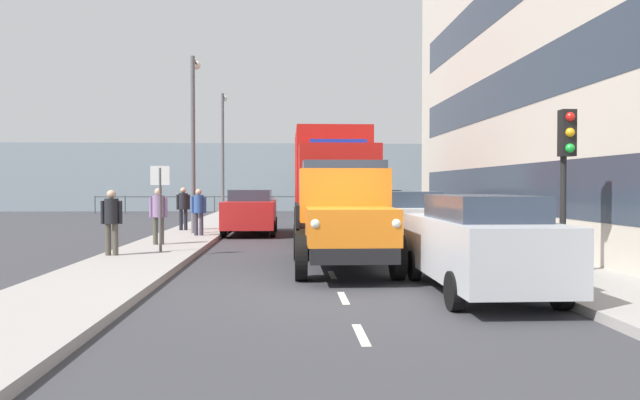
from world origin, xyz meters
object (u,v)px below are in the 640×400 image
pedestrian_strolling (199,208)px  car_maroon_kerbside_2 (376,212)px  lorry_cargo_red (331,180)px  car_black_kerbside_3 (359,206)px  car_silver_kerbside_near (479,242)px  car_red_oppositeside_0 (251,211)px  traffic_light_near (566,155)px  street_sign (160,193)px  pedestrian_in_dark_coat (112,217)px  car_white_kerbside_1 (406,221)px  lamp_post_promenade (194,128)px  pedestrian_near_railing (158,211)px  truck_vintage_orange (344,218)px  pedestrian_couple_b (183,205)px  lamp_post_far (223,144)px

pedestrian_strolling → car_maroon_kerbside_2: bearing=-166.7°
pedestrian_strolling → lorry_cargo_red: bearing=-177.6°
lorry_cargo_red → car_black_kerbside_3: 7.31m
car_silver_kerbside_near → car_red_oppositeside_0: same height
traffic_light_near → lorry_cargo_red: bearing=-68.3°
lorry_cargo_red → car_silver_kerbside_near: lorry_cargo_red is taller
street_sign → pedestrian_strolling: bearing=-92.7°
pedestrian_in_dark_coat → traffic_light_near: size_ratio=0.51×
car_maroon_kerbside_2 → car_red_oppositeside_0: 4.84m
car_white_kerbside_1 → lamp_post_promenade: 9.17m
lamp_post_promenade → lorry_cargo_red: bearing=169.0°
car_maroon_kerbside_2 → traffic_light_near: 11.33m
pedestrian_strolling → car_black_kerbside_3: bearing=-131.9°
lamp_post_promenade → street_sign: 6.61m
lorry_cargo_red → pedestrian_near_railing: size_ratio=4.94×
car_red_oppositeside_0 → pedestrian_strolling: size_ratio=2.82×
lorry_cargo_red → car_black_kerbside_3: lorry_cargo_red is taller
traffic_light_near → truck_vintage_orange: bearing=-23.1°
car_white_kerbside_1 → car_black_kerbside_3: bearing=-90.0°
car_maroon_kerbside_2 → street_sign: street_sign is taller
pedestrian_in_dark_coat → lamp_post_promenade: (-0.92, -6.97, 2.88)m
car_silver_kerbside_near → pedestrian_near_railing: size_ratio=2.77×
lorry_cargo_red → car_black_kerbside_3: bearing=-104.4°
truck_vintage_orange → car_red_oppositeside_0: size_ratio=1.24×
truck_vintage_orange → lorry_cargo_red: bearing=-92.2°
pedestrian_near_railing → pedestrian_couple_b: pedestrian_near_railing is taller
car_red_oppositeside_0 → lamp_post_far: 10.67m
car_red_oppositeside_0 → lamp_post_promenade: (2.00, 1.10, 3.09)m
car_white_kerbside_1 → traffic_light_near: bearing=111.2°
car_black_kerbside_3 → lamp_post_far: (6.94, -5.00, 3.28)m
pedestrian_near_railing → pedestrian_couple_b: bearing=-87.2°
car_red_oppositeside_0 → pedestrian_near_railing: 5.89m
street_sign → car_red_oppositeside_0: bearing=-104.5°
car_red_oppositeside_0 → street_sign: 7.57m
lorry_cargo_red → traffic_light_near: size_ratio=2.56×
truck_vintage_orange → pedestrian_in_dark_coat: size_ratio=3.47×
lamp_post_far → car_silver_kerbside_near: bearing=106.9°
lamp_post_far → street_sign: (-0.26, 17.21, -2.49)m
car_red_oppositeside_0 → pedestrian_couple_b: 2.65m
lorry_cargo_red → pedestrian_couple_b: lorry_cargo_red is taller
car_silver_kerbside_near → car_black_kerbside_3: 17.78m
car_maroon_kerbside_2 → traffic_light_near: traffic_light_near is taller
car_white_kerbside_1 → traffic_light_near: (-2.07, 5.32, 1.58)m
car_silver_kerbside_near → car_red_oppositeside_0: bearing=-69.6°
car_maroon_kerbside_2 → pedestrian_couple_b: 7.49m
traffic_light_near → lamp_post_promenade: bearing=-50.3°
traffic_light_near → pedestrian_near_railing: bearing=-34.7°
car_red_oppositeside_0 → lamp_post_promenade: lamp_post_promenade is taller
truck_vintage_orange → pedestrian_in_dark_coat: truck_vintage_orange is taller
car_red_oppositeside_0 → pedestrian_near_railing: size_ratio=2.75×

